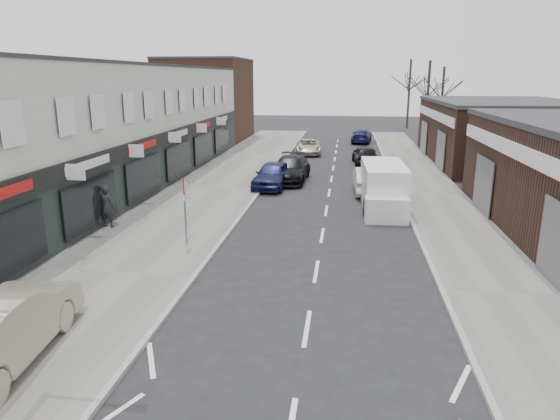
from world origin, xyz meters
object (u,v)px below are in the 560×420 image
(warning_sign, at_px, (185,191))
(parked_car_left_a, at_px, (273,175))
(parked_car_left_c, at_px, (308,147))
(white_van, at_px, (383,188))
(pedestrian, at_px, (107,206))
(parked_car_left_b, at_px, (290,169))
(parked_car_right_b, at_px, (365,155))
(parked_car_right_c, at_px, (362,136))
(parked_car_right_a, at_px, (369,180))

(warning_sign, bearing_deg, parked_car_left_a, 80.88)
(parked_car_left_a, relative_size, parked_car_left_c, 1.00)
(parked_car_left_c, bearing_deg, parked_car_left_a, -99.27)
(white_van, distance_m, pedestrian, 13.10)
(parked_car_left_b, relative_size, parked_car_right_b, 1.27)
(parked_car_right_c, bearing_deg, parked_car_left_c, 65.96)
(warning_sign, xyz_separation_m, white_van, (7.95, 6.90, -1.15))
(pedestrian, distance_m, parked_car_right_c, 33.28)
(warning_sign, height_order, parked_car_right_b, warning_sign)
(warning_sign, relative_size, parked_car_left_a, 0.60)
(parked_car_left_a, bearing_deg, white_van, -27.97)
(parked_car_right_a, height_order, parked_car_right_c, parked_car_right_a)
(parked_car_left_c, relative_size, parked_car_right_b, 1.08)
(pedestrian, xyz_separation_m, parked_car_right_b, (11.51, 18.43, -0.32))
(pedestrian, relative_size, parked_car_left_b, 0.34)
(parked_car_left_b, bearing_deg, parked_car_right_c, 78.36)
(pedestrian, height_order, parked_car_right_a, pedestrian)
(parked_car_left_c, bearing_deg, warning_sign, -101.30)
(parked_car_left_b, distance_m, parked_car_left_c, 11.50)
(warning_sign, bearing_deg, parked_car_left_b, 78.77)
(warning_sign, xyz_separation_m, parked_car_left_b, (2.58, 12.98, -1.43))
(parked_car_left_b, distance_m, parked_car_right_c, 20.44)
(parked_car_right_b, bearing_deg, white_van, 87.33)
(parked_car_left_a, bearing_deg, parked_car_left_b, 73.25)
(parked_car_left_c, xyz_separation_m, parked_car_right_a, (4.51, -14.20, 0.12))
(warning_sign, distance_m, white_van, 10.59)
(white_van, bearing_deg, warning_sign, -141.00)
(warning_sign, xyz_separation_m, parked_car_left_c, (2.85, 24.47, -1.57))
(pedestrian, height_order, parked_car_right_c, pedestrian)
(warning_sign, relative_size, parked_car_left_b, 0.51)
(white_van, distance_m, parked_car_left_b, 8.11)
(parked_car_right_c, bearing_deg, white_van, 96.19)
(parked_car_left_c, height_order, parked_car_right_a, parked_car_right_a)
(parked_car_left_a, bearing_deg, parked_car_right_c, 80.46)
(pedestrian, distance_m, parked_car_right_b, 21.73)
(parked_car_left_c, height_order, parked_car_right_c, parked_car_right_c)
(parked_car_right_c, bearing_deg, parked_car_right_b, 94.99)
(pedestrian, xyz_separation_m, parked_car_left_b, (6.62, 11.37, -0.26))
(parked_car_left_a, height_order, parked_car_right_c, parked_car_left_a)
(pedestrian, bearing_deg, parked_car_right_c, -101.86)
(pedestrian, bearing_deg, parked_car_left_c, -98.28)
(warning_sign, distance_m, parked_car_left_b, 13.31)
(parked_car_left_b, relative_size, parked_car_right_a, 1.18)
(white_van, xyz_separation_m, parked_car_right_a, (-0.59, 3.37, -0.30))
(parked_car_left_b, xyz_separation_m, parked_car_right_a, (4.78, -2.71, -0.03))
(parked_car_left_b, relative_size, parked_car_right_c, 1.17)
(parked_car_left_a, xyz_separation_m, parked_car_right_a, (5.60, -0.68, -0.02))
(warning_sign, height_order, parked_car_left_c, warning_sign)
(parked_car_left_b, height_order, parked_car_right_a, parked_car_left_b)
(white_van, relative_size, parked_car_right_c, 1.26)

